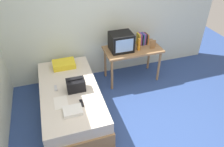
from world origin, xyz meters
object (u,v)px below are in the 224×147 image
Objects in this scene: tv at (121,42)px; pillow at (64,64)px; picture_frame at (153,44)px; handbag at (76,85)px; remote_dark at (82,103)px; book_row at (142,39)px; bed at (71,100)px; water_bottle at (139,44)px; folded_towel at (73,111)px; magazine at (61,102)px; remote_silver at (56,88)px; desk at (133,53)px.

tv reaches higher than pillow.
picture_frame is 0.59× the size of handbag.
pillow reaches higher than remote_dark.
bed is at bearing -155.31° from book_row.
picture_frame is at bearing -4.33° from water_bottle.
water_bottle is at bearing 20.10° from bed.
picture_frame reaches higher than bed.
handbag is at bearing 74.55° from folded_towel.
tv is at bearing 35.96° from magazine.
pillow is (-1.15, 0.05, -0.33)m from tv.
remote_dark is at bearing -142.07° from book_row.
folded_towel is (0.19, -0.63, 0.02)m from remote_silver.
desk is 7.44× the size of remote_dark.
folded_towel is at bearing -105.45° from handbag.
remote_silver is at bearing -109.30° from pillow.
picture_frame is at bearing 31.05° from folded_towel.
book_row reaches higher than pillow.
tv is 1.57× the size of folded_towel.
water_bottle is 1.00× the size of book_row.
pillow is at bearing 96.23° from remote_dark.
handbag is 1.92× the size of remote_dark.
picture_frame reaches higher than desk.
picture_frame is at bearing 13.00° from remote_silver.
remote_dark is at bearing -133.44° from tv.
magazine is at bearing -100.04° from pillow.
remote_silver is at bearing 106.74° from folded_towel.
tv is at bearing 168.79° from picture_frame.
tv is at bearing 176.26° from desk.
magazine is at bearing -83.32° from remote_silver.
picture_frame is (1.80, 0.53, 0.56)m from bed.
book_row reaches higher than magazine.
book_row is (0.27, 0.13, 0.21)m from desk.
handbag is 0.39m from magazine.
pillow is 1.46× the size of magazine.
water_bottle is (0.34, -0.10, -0.06)m from tv.
pillow is 2.72× the size of remote_dark.
remote_dark reaches higher than magazine.
remote_dark is (-1.67, -0.96, -0.28)m from picture_frame.
bed is 1.72× the size of desk.
handbag reaches higher than remote_dark.
remote_dark is 0.56× the size of folded_towel.
picture_frame is (0.64, -0.13, -0.09)m from tv.
desk is 8.06× the size of remote_silver.
remote_silver is (-0.35, 0.50, 0.00)m from remote_dark.
remote_dark is at bearing -73.25° from bed.
remote_silver is at bearing 157.84° from handbag.
pillow is (-1.40, 0.06, -0.05)m from desk.
folded_towel is (-0.16, -0.14, 0.02)m from remote_dark.
remote_silver is (-0.22, -0.64, -0.05)m from pillow.
water_bottle is 1.70× the size of remote_silver.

